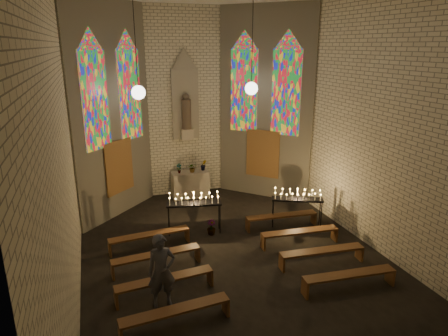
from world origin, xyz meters
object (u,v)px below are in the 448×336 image
Objects in this scene: altar at (190,184)px; aisle_flower_pot at (211,227)px; visitor at (162,271)px; votive_stand_left at (194,201)px; votive_stand_right at (297,197)px.

altar is 3.38m from aisle_flower_pot.
visitor reaches higher than aisle_flower_pot.
votive_stand_left reaches higher than aisle_flower_pot.
votive_stand_right is at bearing 28.32° from visitor.
votive_stand_left is at bearing -166.79° from votive_stand_right.
visitor is at bearing -124.34° from aisle_flower_pot.
altar is 2.97× the size of aisle_flower_pot.
aisle_flower_pot is at bearing -21.94° from votive_stand_left.
votive_stand_right reaches higher than aisle_flower_pot.
aisle_flower_pot is 3.67m from visitor.
aisle_flower_pot is at bearing 54.78° from visitor.
visitor reaches higher than votive_stand_right.
votive_stand_left is 1.00× the size of visitor.
altar is at bearing 69.90° from visitor.
votive_stand_left is (-0.46, 0.30, 0.82)m from aisle_flower_pot.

